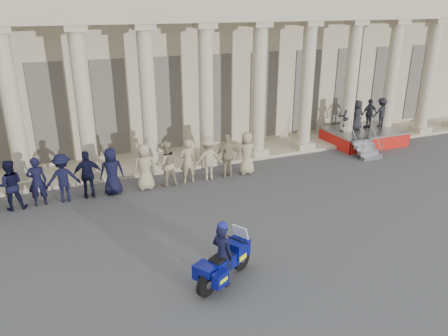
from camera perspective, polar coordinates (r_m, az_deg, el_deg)
The scene contains 6 objects.
ground at distance 13.35m, azimuth 4.56°, elevation -11.24°, with size 90.00×90.00×0.00m, color #3C3C3E.
building at distance 25.45m, azimuth -10.69°, elevation 14.74°, with size 40.00×12.50×9.00m.
officer_rank at distance 17.37m, azimuth -23.32°, elevation -1.64°, with size 17.61×0.71×1.88m.
reviewing_stand at distance 24.25m, azimuth 17.92°, elevation 5.83°, with size 3.79×3.75×2.33m.
motorcycle at distance 11.89m, azimuth 0.14°, elevation -12.15°, with size 1.96×1.44×1.40m.
rider at distance 11.64m, azimuth -0.22°, elevation -11.11°, with size 0.69×0.77×1.86m.
Camera 1 is at (-5.25, -10.03, 7.08)m, focal length 35.00 mm.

